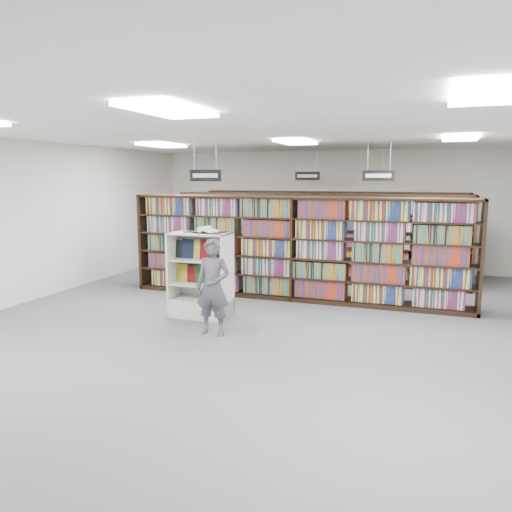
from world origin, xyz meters
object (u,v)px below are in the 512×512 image
(bookshelf_row_near, at_px, (295,248))
(endcap_display, at_px, (202,289))
(shopper, at_px, (213,287))
(open_book, at_px, (205,231))

(bookshelf_row_near, height_order, endcap_display, bookshelf_row_near)
(shopper, bearing_deg, open_book, 119.31)
(bookshelf_row_near, relative_size, endcap_display, 4.62)
(open_book, distance_m, shopper, 1.32)
(endcap_display, bearing_deg, shopper, -54.32)
(bookshelf_row_near, height_order, shopper, bookshelf_row_near)
(endcap_display, height_order, shopper, shopper)
(endcap_display, distance_m, open_book, 1.04)
(endcap_display, xyz_separation_m, open_book, (0.08, 0.03, 1.04))
(endcap_display, distance_m, shopper, 1.12)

